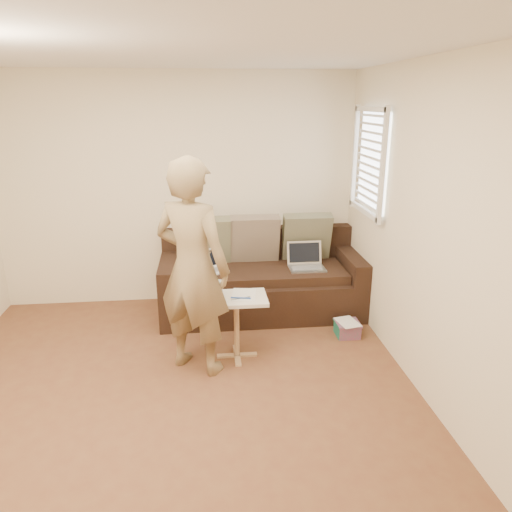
# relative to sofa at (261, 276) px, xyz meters

# --- Properties ---
(floor) EXTENTS (4.50, 4.50, 0.00)m
(floor) POSITION_rel_sofa_xyz_m (-0.90, -1.77, -0.42)
(floor) COLOR brown
(floor) RESTS_ON ground
(ceiling) EXTENTS (4.50, 4.50, 0.00)m
(ceiling) POSITION_rel_sofa_xyz_m (-0.90, -1.77, 2.18)
(ceiling) COLOR white
(ceiling) RESTS_ON wall_back
(wall_back) EXTENTS (4.00, 0.00, 4.00)m
(wall_back) POSITION_rel_sofa_xyz_m (-0.90, 0.48, 0.87)
(wall_back) COLOR beige
(wall_back) RESTS_ON ground
(wall_right) EXTENTS (0.00, 4.50, 4.50)m
(wall_right) POSITION_rel_sofa_xyz_m (1.10, -1.77, 0.87)
(wall_right) COLOR beige
(wall_right) RESTS_ON ground
(window_blinds) EXTENTS (0.12, 0.88, 1.08)m
(window_blinds) POSITION_rel_sofa_xyz_m (1.05, -0.27, 1.28)
(window_blinds) COLOR white
(window_blinds) RESTS_ON wall_right
(sofa) EXTENTS (2.20, 0.95, 0.85)m
(sofa) POSITION_rel_sofa_xyz_m (0.00, 0.00, 0.00)
(sofa) COLOR black
(sofa) RESTS_ON ground
(pillow_left) EXTENTS (0.55, 0.29, 0.57)m
(pillow_left) POSITION_rel_sofa_xyz_m (-0.60, 0.20, 0.37)
(pillow_left) COLOR #64664B
(pillow_left) RESTS_ON sofa
(pillow_mid) EXTENTS (0.55, 0.27, 0.57)m
(pillow_mid) POSITION_rel_sofa_xyz_m (-0.05, 0.22, 0.37)
(pillow_mid) COLOR #716151
(pillow_mid) RESTS_ON sofa
(pillow_right) EXTENTS (0.55, 0.28, 0.57)m
(pillow_right) POSITION_rel_sofa_xyz_m (0.55, 0.24, 0.37)
(pillow_right) COLOR #64664B
(pillow_right) RESTS_ON sofa
(laptop_silver) EXTENTS (0.39, 0.28, 0.26)m
(laptop_silver) POSITION_rel_sofa_xyz_m (0.49, -0.10, 0.10)
(laptop_silver) COLOR #B7BABC
(laptop_silver) RESTS_ON sofa
(laptop_white) EXTENTS (0.39, 0.37, 0.23)m
(laptop_white) POSITION_rel_sofa_xyz_m (-0.54, -0.09, 0.10)
(laptop_white) COLOR white
(laptop_white) RESTS_ON sofa
(person) EXTENTS (0.83, 0.75, 1.88)m
(person) POSITION_rel_sofa_xyz_m (-0.72, -1.12, 0.52)
(person) COLOR olive
(person) RESTS_ON ground
(side_table) EXTENTS (0.55, 0.38, 0.60)m
(side_table) POSITION_rel_sofa_xyz_m (-0.35, -0.99, -0.12)
(side_table) COLOR silver
(side_table) RESTS_ON ground
(drinking_glass) EXTENTS (0.07, 0.07, 0.12)m
(drinking_glass) POSITION_rel_sofa_xyz_m (-0.50, -0.88, 0.24)
(drinking_glass) COLOR silver
(drinking_glass) RESTS_ON side_table
(scissors) EXTENTS (0.18, 0.10, 0.02)m
(scissors) POSITION_rel_sofa_xyz_m (-0.31, -1.04, 0.19)
(scissors) COLOR silver
(scissors) RESTS_ON side_table
(paper_on_table) EXTENTS (0.25, 0.33, 0.00)m
(paper_on_table) POSITION_rel_sofa_xyz_m (-0.27, -0.95, 0.18)
(paper_on_table) COLOR white
(paper_on_table) RESTS_ON side_table
(striped_box) EXTENTS (0.24, 0.24, 0.15)m
(striped_box) POSITION_rel_sofa_xyz_m (0.80, -0.69, -0.35)
(striped_box) COLOR #CC1E6C
(striped_box) RESTS_ON ground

